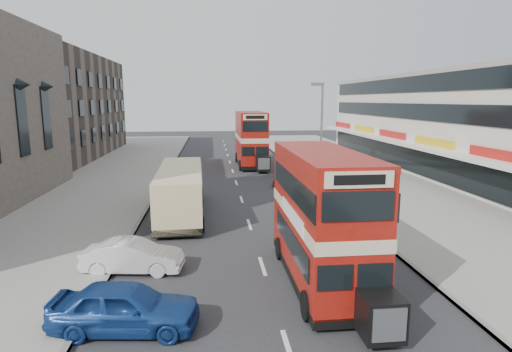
# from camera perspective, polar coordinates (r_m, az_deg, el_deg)

# --- Properties ---
(ground) EXTENTS (160.00, 160.00, 0.00)m
(ground) POSITION_cam_1_polar(r_m,az_deg,el_deg) (16.13, 1.75, -14.74)
(ground) COLOR #28282B
(ground) RESTS_ON ground
(road_surface) EXTENTS (12.00, 90.00, 0.01)m
(road_surface) POSITION_cam_1_polar(r_m,az_deg,el_deg) (35.21, -2.67, -0.93)
(road_surface) COLOR #28282B
(road_surface) RESTS_ON ground
(pavement_right) EXTENTS (12.00, 90.00, 0.15)m
(pavement_right) POSITION_cam_1_polar(r_m,az_deg,el_deg) (37.83, 15.79, -0.42)
(pavement_right) COLOR gray
(pavement_right) RESTS_ON ground
(pavement_left) EXTENTS (12.00, 90.00, 0.15)m
(pavement_left) POSITION_cam_1_polar(r_m,az_deg,el_deg) (36.53, -21.82, -1.14)
(pavement_left) COLOR gray
(pavement_left) RESTS_ON ground
(kerb_left) EXTENTS (0.20, 90.00, 0.16)m
(kerb_left) POSITION_cam_1_polar(r_m,az_deg,el_deg) (35.37, -12.58, -1.00)
(kerb_left) COLOR gray
(kerb_left) RESTS_ON ground
(kerb_right) EXTENTS (0.20, 90.00, 0.16)m
(kerb_right) POSITION_cam_1_polar(r_m,az_deg,el_deg) (36.06, 7.05, -0.62)
(kerb_right) COLOR gray
(kerb_right) RESTS_ON ground
(brick_terrace) EXTENTS (14.00, 28.00, 12.00)m
(brick_terrace) POSITION_cam_1_polar(r_m,az_deg,el_deg) (56.17, -27.22, 8.28)
(brick_terrace) COLOR #66594C
(brick_terrace) RESTS_ON ground
(commercial_row) EXTENTS (9.90, 46.20, 9.30)m
(commercial_row) POSITION_cam_1_polar(r_m,az_deg,el_deg) (42.64, 25.11, 6.43)
(commercial_row) COLOR beige
(commercial_row) RESTS_ON ground
(street_lamp) EXTENTS (1.00, 0.20, 8.12)m
(street_lamp) POSITION_cam_1_polar(r_m,az_deg,el_deg) (33.65, 8.70, 6.66)
(street_lamp) COLOR slate
(street_lamp) RESTS_ON ground
(bus_main) EXTENTS (2.43, 8.75, 4.82)m
(bus_main) POSITION_cam_1_polar(r_m,az_deg,el_deg) (15.92, 8.90, -5.47)
(bus_main) COLOR black
(bus_main) RESTS_ON ground
(bus_second) EXTENTS (2.73, 9.83, 5.41)m
(bus_second) POSITION_cam_1_polar(r_m,az_deg,el_deg) (44.06, -0.68, 5.07)
(bus_second) COLOR black
(bus_second) RESTS_ON ground
(coach) EXTENTS (2.84, 9.95, 2.62)m
(coach) POSITION_cam_1_polar(r_m,az_deg,el_deg) (25.63, -10.13, -1.80)
(coach) COLOR black
(coach) RESTS_ON ground
(car_left_near) EXTENTS (4.56, 2.25, 1.50)m
(car_left_near) POSITION_cam_1_polar(r_m,az_deg,el_deg) (13.71, -17.23, -16.50)
(car_left_near) COLOR navy
(car_left_near) RESTS_ON ground
(car_left_front) EXTENTS (4.09, 1.84, 1.30)m
(car_left_front) POSITION_cam_1_polar(r_m,az_deg,el_deg) (17.89, -16.25, -10.34)
(car_left_front) COLOR silver
(car_left_front) RESTS_ON ground
(car_right_a) EXTENTS (4.47, 1.98, 1.28)m
(car_right_a) POSITION_cam_1_polar(r_m,az_deg,el_deg) (33.80, 5.95, -0.35)
(car_right_a) COLOR #A02F10
(car_right_a) RESTS_ON ground
(car_right_b) EXTENTS (4.25, 2.37, 1.12)m
(car_right_b) POSITION_cam_1_polar(r_m,az_deg,el_deg) (37.95, 5.54, 0.70)
(car_right_b) COLOR #E35B16
(car_right_b) RESTS_ON ground
(pedestrian_near) EXTENTS (0.70, 0.57, 1.65)m
(pedestrian_near) POSITION_cam_1_polar(r_m,az_deg,el_deg) (29.42, 12.36, -1.46)
(pedestrian_near) COLOR gray
(pedestrian_near) RESTS_ON pavement_right
(cyclist) EXTENTS (0.76, 1.90, 2.28)m
(cyclist) POSITION_cam_1_polar(r_m,az_deg,el_deg) (37.84, 4.60, 1.02)
(cyclist) COLOR gray
(cyclist) RESTS_ON ground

